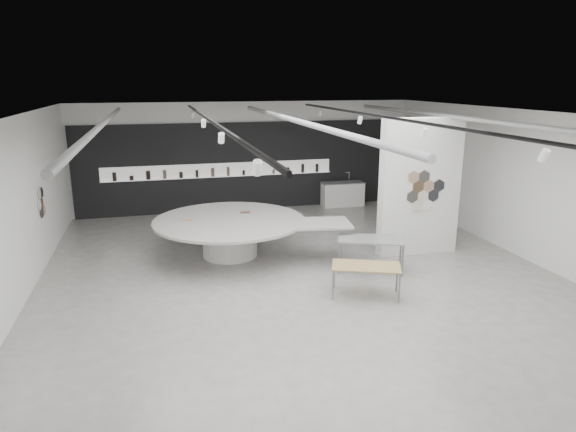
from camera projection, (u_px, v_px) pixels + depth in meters
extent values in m
cube|color=#9E9A95|center=(302.00, 278.00, 12.12)|extent=(12.00, 14.00, 0.01)
cube|color=silver|center=(303.00, 114.00, 11.14)|extent=(12.00, 14.00, 0.01)
cube|color=white|center=(248.00, 156.00, 18.18)|extent=(12.00, 0.01, 3.80)
cube|color=white|center=(497.00, 354.00, 5.07)|extent=(12.00, 0.01, 3.80)
cube|color=white|center=(528.00, 186.00, 13.08)|extent=(0.01, 14.00, 3.80)
cube|color=white|center=(11.00, 216.00, 10.17)|extent=(0.01, 14.00, 3.80)
cylinder|color=#939396|center=(102.00, 125.00, 10.63)|extent=(0.12, 12.00, 0.12)
cylinder|color=#939396|center=(297.00, 121.00, 11.65)|extent=(0.12, 12.00, 0.12)
cylinder|color=#939396|center=(460.00, 118.00, 12.67)|extent=(0.12, 12.00, 0.12)
cube|color=black|center=(211.00, 121.00, 10.68)|extent=(0.05, 13.00, 0.06)
cylinder|color=white|center=(257.00, 168.00, 6.05)|extent=(0.11, 0.18, 0.21)
cylinder|color=white|center=(221.00, 138.00, 9.14)|extent=(0.11, 0.18, 0.21)
cylinder|color=white|center=(203.00, 123.00, 12.22)|extent=(0.11, 0.18, 0.21)
cylinder|color=white|center=(193.00, 115.00, 15.31)|extent=(0.11, 0.18, 0.21)
cube|color=black|center=(387.00, 117.00, 11.65)|extent=(0.05, 13.00, 0.06)
cylinder|color=white|center=(544.00, 156.00, 7.02)|extent=(0.11, 0.18, 0.21)
cylinder|color=white|center=(424.00, 132.00, 10.10)|extent=(0.11, 0.18, 0.21)
cylinder|color=white|center=(360.00, 120.00, 13.19)|extent=(0.11, 0.18, 0.21)
cylinder|color=white|center=(320.00, 112.00, 16.28)|extent=(0.11, 0.18, 0.21)
cylinder|color=black|center=(42.00, 213.00, 12.66)|extent=(0.03, 0.28, 0.28)
cylinder|color=tan|center=(44.00, 210.00, 12.90)|extent=(0.03, 0.28, 0.28)
cylinder|color=#4F3827|center=(42.00, 202.00, 12.72)|extent=(0.03, 0.28, 0.28)
cylinder|color=white|center=(40.00, 205.00, 12.48)|extent=(0.03, 0.28, 0.28)
cylinder|color=beige|center=(40.00, 194.00, 12.54)|extent=(0.03, 0.28, 0.28)
cylinder|color=black|center=(42.00, 192.00, 12.79)|extent=(0.03, 0.28, 0.28)
cube|color=black|center=(248.00, 166.00, 18.21)|extent=(11.80, 0.10, 3.10)
cube|color=white|center=(220.00, 170.00, 17.92)|extent=(8.00, 0.06, 0.46)
cube|color=white|center=(221.00, 176.00, 17.92)|extent=(8.00, 0.18, 0.02)
cylinder|color=black|center=(114.00, 177.00, 17.03)|extent=(0.13, 0.13, 0.29)
cylinder|color=black|center=(132.00, 178.00, 17.18)|extent=(0.13, 0.13, 0.15)
cylinder|color=black|center=(148.00, 175.00, 17.29)|extent=(0.14, 0.14, 0.30)
cylinder|color=brown|center=(165.00, 174.00, 17.42)|extent=(0.12, 0.12, 0.29)
cylinder|color=black|center=(181.00, 175.00, 17.56)|extent=(0.12, 0.12, 0.21)
cylinder|color=black|center=(197.00, 174.00, 17.69)|extent=(0.10, 0.10, 0.25)
cylinder|color=brown|center=(213.00, 172.00, 17.81)|extent=(0.12, 0.12, 0.30)
cylinder|color=brown|center=(228.00, 171.00, 17.94)|extent=(0.10, 0.10, 0.31)
cylinder|color=black|center=(244.00, 173.00, 18.09)|extent=(0.09, 0.09, 0.17)
cylinder|color=brown|center=(259.00, 172.00, 18.23)|extent=(0.10, 0.10, 0.16)
cylinder|color=brown|center=(274.00, 172.00, 18.36)|extent=(0.09, 0.09, 0.15)
cylinder|color=black|center=(288.00, 170.00, 18.48)|extent=(0.09, 0.09, 0.21)
cylinder|color=black|center=(303.00, 168.00, 18.60)|extent=(0.11, 0.11, 0.31)
cylinder|color=black|center=(317.00, 168.00, 18.74)|extent=(0.11, 0.11, 0.29)
cube|color=white|center=(420.00, 187.00, 13.44)|extent=(2.20, 0.35, 3.60)
cylinder|color=beige|center=(423.00, 196.00, 13.31)|extent=(0.34, 0.03, 0.34)
cylinder|color=black|center=(433.00, 196.00, 13.38)|extent=(0.34, 0.03, 0.34)
cylinder|color=black|center=(412.00, 197.00, 13.24)|extent=(0.34, 0.03, 0.34)
cylinder|color=tan|center=(429.00, 186.00, 13.28)|extent=(0.34, 0.03, 0.34)
cylinder|color=#4F3827|center=(418.00, 187.00, 13.21)|extent=(0.34, 0.03, 0.34)
cylinder|color=white|center=(427.00, 205.00, 13.41)|extent=(0.34, 0.03, 0.34)
cylinder|color=beige|center=(417.00, 206.00, 13.34)|extent=(0.34, 0.03, 0.34)
cylinder|color=black|center=(439.00, 186.00, 13.35)|extent=(0.34, 0.03, 0.34)
cylinder|color=black|center=(424.00, 177.00, 13.18)|extent=(0.34, 0.03, 0.34)
cylinder|color=tan|center=(414.00, 177.00, 13.10)|extent=(0.34, 0.03, 0.34)
cylinder|color=white|center=(230.00, 239.00, 13.52)|extent=(1.62, 1.62, 0.93)
cylinder|color=#ACA9A3|center=(229.00, 220.00, 13.39)|extent=(4.48, 4.48, 0.07)
cube|color=#ACA9A3|center=(316.00, 223.00, 13.10)|extent=(1.90, 1.34, 0.06)
cube|color=tan|center=(186.00, 220.00, 13.27)|extent=(0.30, 0.23, 0.01)
cube|color=#4F3827|center=(245.00, 212.00, 14.07)|extent=(0.30, 0.23, 0.01)
cube|color=tan|center=(366.00, 266.00, 10.97)|extent=(1.61, 1.21, 0.03)
cube|color=slate|center=(333.00, 285.00, 10.83)|extent=(0.05, 0.05, 0.65)
cube|color=slate|center=(334.00, 274.00, 11.45)|extent=(0.05, 0.05, 0.65)
cube|color=slate|center=(399.00, 288.00, 10.66)|extent=(0.05, 0.05, 0.65)
cube|color=slate|center=(397.00, 277.00, 11.28)|extent=(0.05, 0.05, 0.65)
cube|color=gray|center=(371.00, 239.00, 12.40)|extent=(1.75, 1.33, 0.03)
cube|color=slate|center=(339.00, 258.00, 12.28)|extent=(0.06, 0.06, 0.77)
cube|color=slate|center=(341.00, 249.00, 12.94)|extent=(0.06, 0.06, 0.77)
cube|color=slate|center=(402.00, 261.00, 12.07)|extent=(0.06, 0.06, 0.77)
cube|color=slate|center=(401.00, 252.00, 12.73)|extent=(0.06, 0.06, 0.77)
cube|color=white|center=(343.00, 194.00, 18.93)|extent=(1.54, 0.60, 0.86)
cube|color=gray|center=(343.00, 183.00, 18.81)|extent=(1.58, 0.64, 0.03)
cylinder|color=silver|center=(349.00, 177.00, 18.96)|extent=(0.02, 0.02, 0.34)
cylinder|color=silver|center=(347.00, 172.00, 18.91)|extent=(0.15, 0.03, 0.02)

